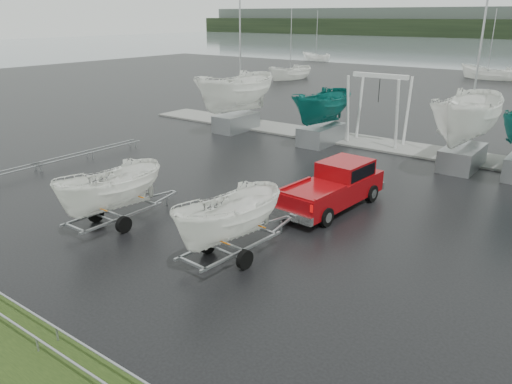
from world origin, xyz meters
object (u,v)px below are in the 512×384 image
object	(u,v)px
pickup_truck	(336,184)
trailer_hitched	(229,178)
trailer_parked	(107,154)
boat_hoist	(378,99)

from	to	relation	value
pickup_truck	trailer_hitched	bearing A→B (deg)	-90.00
pickup_truck	trailer_parked	distance (m)	8.78
pickup_truck	trailer_hitched	xyz separation A→B (m)	(-0.44, -6.08, 1.74)
trailer_parked	trailer_hitched	bearing A→B (deg)	6.08
trailer_parked	boat_hoist	xyz separation A→B (m)	(2.54, 17.06, -0.03)
trailer_hitched	trailer_parked	size ratio (longest dim) A/B	0.98
pickup_truck	trailer_hitched	size ratio (longest dim) A/B	1.10
boat_hoist	trailer_hitched	bearing A→B (deg)	-81.32
trailer_parked	boat_hoist	size ratio (longest dim) A/B	1.21
trailer_parked	boat_hoist	distance (m)	17.25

